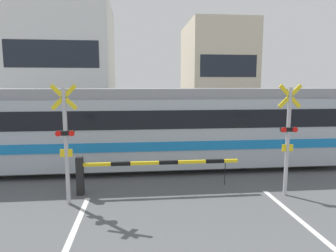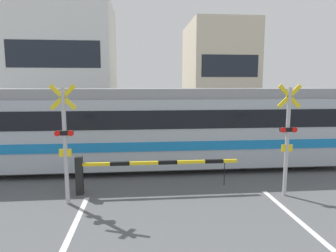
# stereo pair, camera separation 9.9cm
# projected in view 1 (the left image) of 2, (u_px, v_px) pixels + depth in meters

# --- Properties ---
(rail_track_near) EXTENTS (50.00, 0.10, 0.08)m
(rail_track_near) POSITION_uv_depth(u_px,v_px,m) (170.00, 170.00, 11.13)
(rail_track_near) COLOR #5B564C
(rail_track_near) RESTS_ON ground_plane
(rail_track_far) EXTENTS (50.00, 0.10, 0.08)m
(rail_track_far) POSITION_uv_depth(u_px,v_px,m) (166.00, 160.00, 12.54)
(rail_track_far) COLOR #5B564C
(rail_track_far) RESTS_ON ground_plane
(commuter_train) EXTENTS (20.67, 2.90, 3.04)m
(commuter_train) POSITION_uv_depth(u_px,v_px,m) (72.00, 126.00, 11.23)
(commuter_train) COLOR #ADB7C1
(commuter_train) RESTS_ON ground_plane
(crossing_barrier_near) EXTENTS (4.79, 0.20, 1.13)m
(crossing_barrier_near) POSITION_uv_depth(u_px,v_px,m) (127.00, 168.00, 8.79)
(crossing_barrier_near) COLOR black
(crossing_barrier_near) RESTS_ON ground_plane
(crossing_barrier_far) EXTENTS (4.79, 0.20, 1.13)m
(crossing_barrier_far) POSITION_uv_depth(u_px,v_px,m) (191.00, 133.00, 15.15)
(crossing_barrier_far) COLOR black
(crossing_barrier_far) RESTS_ON ground_plane
(crossing_signal_left) EXTENTS (0.68, 0.15, 3.21)m
(crossing_signal_left) POSITION_uv_depth(u_px,v_px,m) (66.00, 139.00, 7.85)
(crossing_signal_left) COLOR #B2B2B7
(crossing_signal_left) RESTS_ON ground_plane
(crossing_signal_right) EXTENTS (0.68, 0.15, 3.21)m
(crossing_signal_right) POSITION_uv_depth(u_px,v_px,m) (288.00, 135.00, 8.49)
(crossing_signal_right) COLOR #B2B2B7
(crossing_signal_right) RESTS_ON ground_plane
(pedestrian) EXTENTS (0.38, 0.22, 1.69)m
(pedestrian) POSITION_uv_depth(u_px,v_px,m) (171.00, 121.00, 18.53)
(pedestrian) COLOR #33384C
(pedestrian) RESTS_ON ground_plane
(building_left_of_street) EXTENTS (7.91, 7.17, 9.75)m
(building_left_of_street) POSITION_uv_depth(u_px,v_px,m) (64.00, 64.00, 24.92)
(building_left_of_street) COLOR white
(building_left_of_street) RESTS_ON ground_plane
(building_right_of_street) EXTENTS (5.25, 7.17, 8.36)m
(building_right_of_street) POSITION_uv_depth(u_px,v_px,m) (216.00, 73.00, 26.38)
(building_right_of_street) COLOR beige
(building_right_of_street) RESTS_ON ground_plane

